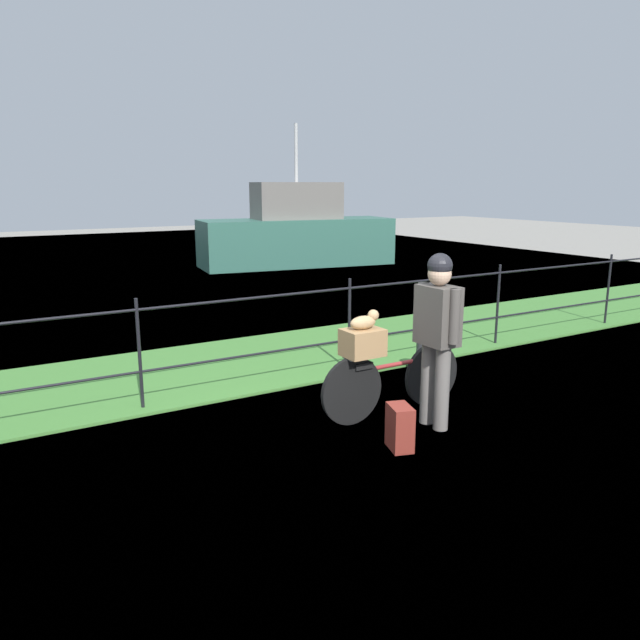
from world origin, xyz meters
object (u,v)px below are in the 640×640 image
wooden_crate (363,342)px  cyclist_person (437,325)px  backpack_on_paving (400,427)px  terrier_dog (365,321)px  moored_boat_near (297,234)px  bicycle_main (392,381)px  mooring_bollard (424,356)px

wooden_crate → cyclist_person: cyclist_person is taller
wooden_crate → backpack_on_paving: size_ratio=0.96×
terrier_dog → backpack_on_paving: size_ratio=0.79×
moored_boat_near → cyclist_person: bearing=-112.5°
bicycle_main → mooring_bollard: 1.54m
cyclist_person → bicycle_main: bearing=110.8°
wooden_crate → cyclist_person: (0.54, -0.45, 0.19)m
bicycle_main → mooring_bollard: bicycle_main is taller
bicycle_main → cyclist_person: size_ratio=1.01×
moored_boat_near → terrier_dog: bearing=-115.6°
bicycle_main → terrier_dog: size_ratio=5.37×
wooden_crate → terrier_dog: 0.21m
cyclist_person → mooring_bollard: (1.04, 1.38, -0.79)m
terrier_dog → mooring_bollard: terrier_dog is taller
wooden_crate → cyclist_person: bearing=-39.6°
bicycle_main → wooden_crate: wooden_crate is taller
terrier_dog → moored_boat_near: bearing=64.4°
wooden_crate → moored_boat_near: moored_boat_near is taller
mooring_bollard → moored_boat_near: moored_boat_near is taller
terrier_dog → moored_boat_near: 12.04m
backpack_on_paving → mooring_bollard: (1.66, 1.63, 0.01)m
wooden_crate → mooring_bollard: (1.58, 0.93, -0.60)m
wooden_crate → terrier_dog: bearing=0.4°
backpack_on_paving → moored_boat_near: (5.30, 11.56, 0.70)m
wooden_crate → bicycle_main: bearing=0.4°
bicycle_main → wooden_crate: (-0.37, -0.00, 0.45)m
terrier_dog → cyclist_person: 0.68m
bicycle_main → wooden_crate: size_ratio=4.42×
bicycle_main → terrier_dog: terrier_dog is taller
terrier_dog → cyclist_person: cyclist_person is taller
bicycle_main → backpack_on_paving: size_ratio=4.23×
terrier_dog → mooring_bollard: 1.99m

